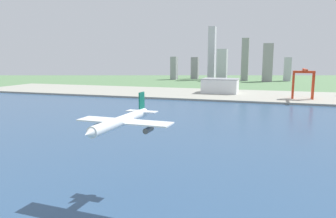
% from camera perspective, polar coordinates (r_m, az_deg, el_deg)
% --- Properties ---
extents(ground_plane, '(2400.00, 2400.00, 0.00)m').
position_cam_1_polar(ground_plane, '(277.19, 8.20, -2.06)').
color(ground_plane, '#567A50').
extents(water_bay, '(840.00, 360.00, 0.15)m').
position_cam_1_polar(water_bay, '(219.62, 5.57, -4.98)').
color(water_bay, '#2D4C70').
rests_on(water_bay, ground).
extents(industrial_pier, '(840.00, 140.00, 2.50)m').
position_cam_1_polar(industrial_pier, '(463.40, 12.16, 2.50)').
color(industrial_pier, '#99988B').
rests_on(industrial_pier, ground).
extents(airplane_landing, '(35.94, 41.95, 12.23)m').
position_cam_1_polar(airplane_landing, '(112.79, -8.43, -2.23)').
color(airplane_landing, silver).
extents(port_crane_red, '(25.89, 41.25, 38.34)m').
position_cam_1_polar(port_crane_red, '(432.70, 23.47, 5.35)').
color(port_crane_red, red).
rests_on(port_crane_red, industrial_pier).
extents(warehouse_main, '(52.71, 39.01, 21.40)m').
position_cam_1_polar(warehouse_main, '(476.82, 9.48, 4.22)').
color(warehouse_main, white).
rests_on(warehouse_main, industrial_pier).
extents(distant_skyline, '(288.77, 65.22, 131.88)m').
position_cam_1_polar(distant_skyline, '(788.94, 11.07, 8.42)').
color(distant_skyline, gray).
rests_on(distant_skyline, ground).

